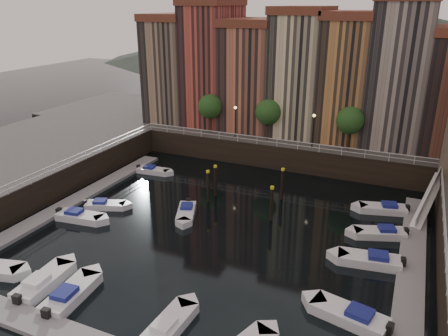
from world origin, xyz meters
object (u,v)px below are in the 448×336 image
at_px(mooring_pilings, 244,189).
at_px(boat_left_2, 105,205).
at_px(boat_left_1, 79,217).
at_px(gangway, 429,198).

relative_size(mooring_pilings, boat_left_2, 1.79).
xyz_separation_m(mooring_pilings, boat_left_1, (-12.89, -9.72, -1.28)).
xyz_separation_m(boat_left_1, boat_left_2, (0.52, 3.09, -0.05)).
distance_m(gangway, boat_left_2, 31.67).
bearing_deg(boat_left_2, boat_left_1, -121.08).
relative_size(mooring_pilings, boat_left_1, 1.56).
xyz_separation_m(gangway, mooring_pilings, (-17.16, -4.72, -0.27)).
height_order(gangway, mooring_pilings, gangway).
height_order(gangway, boat_left_1, gangway).
bearing_deg(mooring_pilings, boat_left_1, -142.97).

